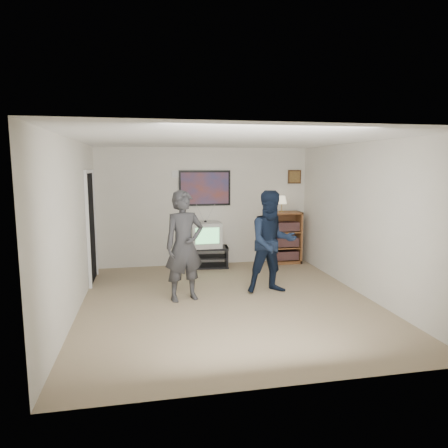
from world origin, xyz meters
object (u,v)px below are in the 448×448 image
object	(u,v)px
media_stand	(208,257)
person_tall	(184,246)
crt_television	(206,235)
bookshelf	(285,237)
person_short	(272,242)

from	to	relation	value
media_stand	person_tall	xyz separation A→B (m)	(-0.67, -1.99, 0.66)
media_stand	person_tall	distance (m)	2.20
media_stand	crt_television	xyz separation A→B (m)	(-0.04, 0.00, 0.48)
media_stand	bookshelf	size ratio (longest dim) A/B	0.80
bookshelf	person_tall	world-z (taller)	person_tall
crt_television	media_stand	bearing A→B (deg)	-1.43
person_tall	person_short	xyz separation A→B (m)	(1.47, 0.10, -0.01)
media_stand	person_short	distance (m)	2.15
media_stand	person_short	bearing A→B (deg)	-60.94
person_tall	person_short	distance (m)	1.48
person_tall	person_short	bearing A→B (deg)	-11.59
media_stand	bookshelf	xyz separation A→B (m)	(1.72, 0.05, 0.35)
person_short	bookshelf	bearing A→B (deg)	63.86
bookshelf	person_tall	size ratio (longest dim) A/B	0.65
person_tall	media_stand	bearing A→B (deg)	55.78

